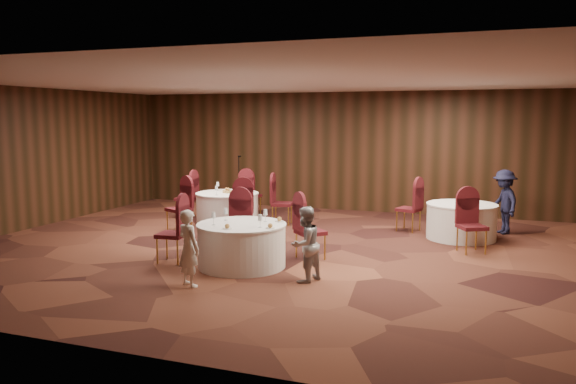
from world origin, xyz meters
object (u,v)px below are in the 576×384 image
(mic_stand, at_px, (239,195))
(woman_b, at_px, (305,244))
(man_c, at_px, (504,202))
(table_right, at_px, (461,221))
(woman_a, at_px, (189,248))
(table_left, at_px, (227,208))
(table_main, at_px, (242,245))

(mic_stand, xyz_separation_m, woman_b, (3.71, -5.63, 0.15))
(woman_b, xyz_separation_m, man_c, (2.95, 4.90, 0.11))
(table_right, relative_size, woman_b, 1.23)
(mic_stand, relative_size, woman_a, 1.29)
(table_left, relative_size, mic_stand, 0.99)
(table_right, height_order, woman_a, woman_a)
(woman_a, xyz_separation_m, woman_b, (1.56, 0.82, 0.00))
(table_left, relative_size, man_c, 1.07)
(woman_a, relative_size, man_c, 0.83)
(table_left, relative_size, table_right, 1.04)
(man_c, bearing_deg, table_right, -70.14)
(table_main, relative_size, mic_stand, 1.00)
(table_left, height_order, mic_stand, mic_stand)
(woman_a, bearing_deg, table_right, -100.22)
(mic_stand, xyz_separation_m, woman_a, (2.15, -6.45, 0.15))
(table_main, xyz_separation_m, man_c, (4.23, 4.43, 0.32))
(table_left, bearing_deg, table_right, 1.30)
(woman_b, relative_size, man_c, 0.84)
(woman_a, bearing_deg, woman_b, -125.37)
(table_left, height_order, woman_a, woman_a)
(table_main, relative_size, table_left, 1.01)
(table_left, xyz_separation_m, mic_stand, (-0.48, 1.72, 0.06))
(table_left, bearing_deg, woman_a, -70.60)
(woman_b, height_order, man_c, man_c)
(table_right, height_order, woman_b, woman_b)
(table_right, distance_m, woman_a, 6.09)
(table_right, distance_m, woman_b, 4.55)
(table_left, bearing_deg, woman_b, -50.44)
(table_left, distance_m, table_right, 5.34)
(table_main, xyz_separation_m, table_left, (-1.94, 3.44, 0.00))
(woman_b, distance_m, man_c, 5.71)
(table_left, xyz_separation_m, table_right, (5.34, 0.12, -0.00))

